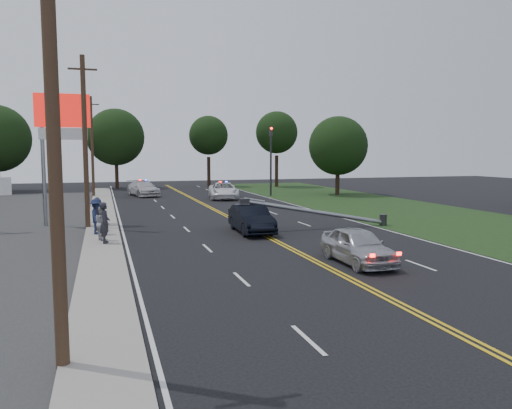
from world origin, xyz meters
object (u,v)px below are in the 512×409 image
object	(u,v)px
bystander_a	(105,223)
bystander_d	(98,214)
emergency_a	(223,191)
bystander_c	(97,216)
utility_pole_near	(53,122)
utility_pole_far	(92,146)
fallen_streetlight	(325,213)
utility_pole_mid	(85,142)
crashed_sedan	(251,219)
traffic_signal	(271,155)
emergency_b	(143,188)
pylon_sign	(63,127)
waiting_sedan	(358,246)
bystander_b	(102,223)

from	to	relation	value
bystander_a	bystander_d	xyz separation A→B (m)	(-0.37, 4.30, -0.06)
emergency_a	bystander_c	size ratio (longest dim) A/B	2.97
utility_pole_near	utility_pole_far	distance (m)	42.00
utility_pole_far	bystander_d	xyz separation A→B (m)	(0.57, -23.57, -4.03)
fallen_streetlight	utility_pole_mid	size ratio (longest dim) A/B	0.94
crashed_sedan	utility_pole_far	bearing A→B (deg)	110.02
utility_pole_near	utility_pole_far	world-z (taller)	same
traffic_signal	emergency_b	size ratio (longest dim) A/B	1.31
emergency_a	pylon_sign	bearing A→B (deg)	-124.19
fallen_streetlight	utility_pole_near	size ratio (longest dim) A/B	0.94
utility_pole_mid	bystander_c	xyz separation A→B (m)	(0.53, -2.92, -4.01)
bystander_d	waiting_sedan	bearing A→B (deg)	-126.87
pylon_sign	traffic_signal	distance (m)	24.75
pylon_sign	utility_pole_mid	bearing A→B (deg)	-56.98
bystander_a	traffic_signal	bearing A→B (deg)	-31.59
bystander_a	bystander_c	distance (m)	2.97
waiting_sedan	bystander_d	xyz separation A→B (m)	(-10.11, 11.36, 0.32)
utility_pole_far	traffic_signal	bearing A→B (deg)	-12.89
utility_pole_far	waiting_sedan	world-z (taller)	utility_pole_far
utility_pole_far	bystander_c	xyz separation A→B (m)	(0.53, -24.92, -4.01)
utility_pole_mid	bystander_c	size ratio (longest dim) A/B	5.22
bystander_c	bystander_d	bearing A→B (deg)	0.31
utility_pole_far	emergency_b	distance (m)	6.51
waiting_sedan	utility_pole_far	bearing A→B (deg)	107.51
traffic_signal	waiting_sedan	size ratio (longest dim) A/B	1.65
fallen_streetlight	bystander_d	bearing A→B (deg)	169.25
pylon_sign	bystander_b	world-z (taller)	pylon_sign
utility_pole_far	emergency_a	xyz separation A→B (m)	(12.05, -5.78, -4.29)
bystander_b	bystander_d	bearing A→B (deg)	-14.87
emergency_a	emergency_b	size ratio (longest dim) A/B	1.06
crashed_sedan	bystander_d	bearing A→B (deg)	163.76
bystander_c	crashed_sedan	bearing A→B (deg)	-96.95
crashed_sedan	bystander_a	distance (m)	8.03
pylon_sign	utility_pole_mid	xyz separation A→B (m)	(1.30, -2.00, -0.91)
pylon_sign	waiting_sedan	size ratio (longest dim) A/B	1.87
fallen_streetlight	emergency_a	bearing A→B (deg)	93.78
utility_pole_far	bystander_b	size ratio (longest dim) A/B	5.85
fallen_streetlight	emergency_a	world-z (taller)	fallen_streetlight
bystander_d	emergency_a	bearing A→B (deg)	-21.37
crashed_sedan	bystander_b	xyz separation A→B (m)	(-7.96, -0.71, 0.20)
traffic_signal	fallen_streetlight	distance (m)	22.62
utility_pole_near	bystander_c	world-z (taller)	utility_pole_near
bystander_c	bystander_a	bearing A→B (deg)	-170.37
pylon_sign	crashed_sedan	size ratio (longest dim) A/B	1.69
utility_pole_far	bystander_d	distance (m)	23.92
waiting_sedan	fallen_streetlight	bearing A→B (deg)	73.61
fallen_streetlight	utility_pole_near	xyz separation A→B (m)	(-13.39, -16.00, 4.17)
emergency_b	bystander_a	size ratio (longest dim) A/B	2.70
utility_pole_far	crashed_sedan	xyz separation A→B (m)	(8.79, -26.19, -4.30)
pylon_sign	utility_pole_mid	size ratio (longest dim) A/B	0.80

